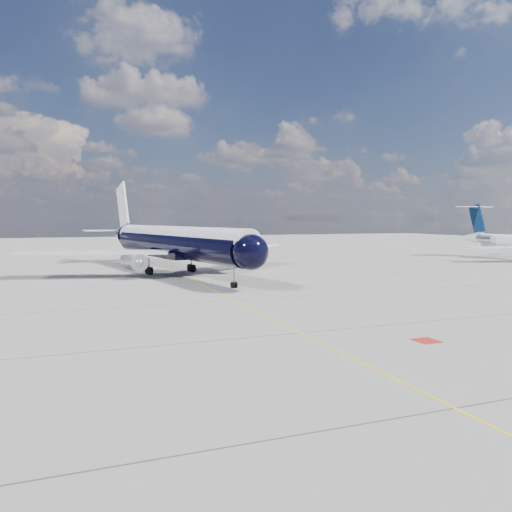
# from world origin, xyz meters

# --- Properties ---
(ground) EXTENTS (320.00, 320.00, 0.00)m
(ground) POSITION_xyz_m (0.00, 30.00, 0.00)
(ground) COLOR gray
(ground) RESTS_ON ground
(taxiway_centerline) EXTENTS (0.16, 160.00, 0.01)m
(taxiway_centerline) POSITION_xyz_m (0.00, 25.00, 0.00)
(taxiway_centerline) COLOR yellow
(taxiway_centerline) RESTS_ON ground
(red_marking) EXTENTS (1.60, 1.60, 0.01)m
(red_marking) POSITION_xyz_m (6.80, -10.00, 0.00)
(red_marking) COLOR maroon
(red_marking) RESTS_ON ground
(main_airliner) EXTENTS (41.54, 51.20, 14.89)m
(main_airliner) POSITION_xyz_m (-0.89, 36.77, 4.62)
(main_airliner) COLOR black
(main_airliner) RESTS_ON ground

